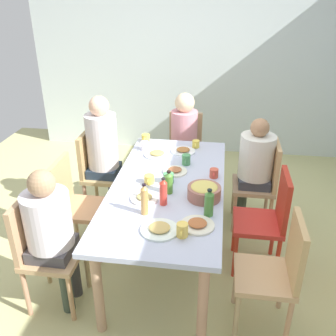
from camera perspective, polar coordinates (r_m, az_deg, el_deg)
name	(u,v)px	position (r m, az deg, el deg)	size (l,w,h in m)	color
ground_plane	(168,256)	(3.51, 0.00, -13.22)	(5.92, 5.92, 0.00)	#C3C081
wall_left	(195,59)	(5.30, 4.10, 16.15)	(0.12, 4.48, 2.60)	silver
dining_table	(168,193)	(3.13, 0.00, -3.80)	(1.92, 0.91, 0.75)	silver
chair_0	(277,269)	(2.71, 16.25, -14.56)	(0.40, 0.40, 0.90)	tan
chair_1	(268,217)	(3.22, 15.00, -7.13)	(0.40, 0.40, 0.90)	red
chair_2	(42,247)	(2.94, -18.57, -11.25)	(0.40, 0.40, 0.90)	tan
person_2	(50,227)	(2.80, -17.42, -8.58)	(0.33, 0.33, 1.14)	#383738
chair_3	(185,147)	(4.39, 2.52, 3.19)	(0.40, 0.40, 0.90)	tan
person_3	(184,134)	(4.23, 2.45, 5.17)	(0.30, 0.30, 1.18)	#283C4D
chair_4	(97,169)	(3.93, -10.76, -0.15)	(0.40, 0.40, 0.90)	tan
person_4	(103,147)	(3.80, -9.79, 3.15)	(0.31, 0.31, 1.28)	#353B42
chair_5	(74,201)	(3.41, -14.06, -4.91)	(0.40, 0.40, 0.90)	tan
chair_6	(262,180)	(3.77, 14.12, -1.79)	(0.40, 0.40, 0.90)	tan
person_6	(255,163)	(3.68, 13.03, 0.75)	(0.33, 0.33, 1.14)	#36463A
plate_0	(175,171)	(3.28, 1.08, -0.42)	(0.21, 0.21, 0.04)	silver
plate_1	(160,229)	(2.54, -1.28, -9.24)	(0.26, 0.26, 0.04)	white
plate_2	(157,154)	(3.60, -1.65, 2.14)	(0.25, 0.25, 0.04)	silver
plate_3	(145,198)	(2.88, -3.58, -4.54)	(0.22, 0.22, 0.04)	silver
plate_4	(183,151)	(3.67, 2.33, 2.65)	(0.23, 0.23, 0.04)	white
plate_5	(197,224)	(2.59, 4.49, -8.54)	(0.23, 0.23, 0.04)	silver
bowl_0	(204,191)	(2.88, 5.51, -3.56)	(0.26, 0.26, 0.12)	#915B4D
cup_0	(196,144)	(3.77, 4.25, 3.65)	(0.11, 0.07, 0.07)	#DEC64A
cup_1	(145,146)	(3.72, -3.55, 3.39)	(0.12, 0.08, 0.08)	white
cup_2	(214,173)	(3.20, 6.99, -0.81)	(0.11, 0.07, 0.08)	#C7513C
cup_3	(146,138)	(3.91, -3.41, 4.56)	(0.12, 0.08, 0.08)	yellow
cup_4	(169,178)	(3.09, 0.09, -1.55)	(0.12, 0.09, 0.08)	#478C59
cup_5	(186,160)	(3.41, 2.77, 1.27)	(0.11, 0.08, 0.10)	#489056
cup_6	(149,179)	(3.09, -2.88, -1.72)	(0.12, 0.08, 0.07)	#E5BF4D
cup_7	(182,230)	(2.47, 2.17, -9.41)	(0.11, 0.08, 0.09)	#E9C353
bottle_0	(169,183)	(2.93, 0.11, -2.24)	(0.06, 0.06, 0.19)	#4A852F
bottle_1	(209,203)	(2.66, 6.24, -5.34)	(0.07, 0.07, 0.21)	#438036
bottle_2	(163,192)	(2.77, -0.70, -3.67)	(0.06, 0.06, 0.22)	red
bottle_3	(144,200)	(2.66, -3.60, -4.86)	(0.05, 0.05, 0.24)	tan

